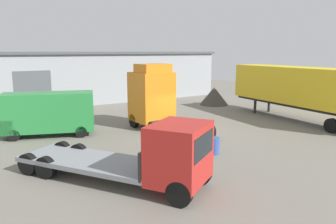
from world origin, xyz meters
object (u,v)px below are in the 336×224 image
object	(u,v)px
tractor_unit_orange	(155,98)
oil_drum	(214,146)
gravel_pile	(214,96)
container_trailer_white	(297,87)
delivery_van_green	(46,113)
flatbed_truck_red	(150,156)

from	to	relation	value
tractor_unit_orange	oil_drum	bearing A→B (deg)	173.53
oil_drum	gravel_pile	bearing A→B (deg)	48.22
tractor_unit_orange	gravel_pile	size ratio (longest dim) A/B	2.27
tractor_unit_orange	container_trailer_white	bearing A→B (deg)	-111.83
delivery_van_green	oil_drum	bearing A→B (deg)	146.81
tractor_unit_orange	gravel_pile	world-z (taller)	tractor_unit_orange
tractor_unit_orange	container_trailer_white	size ratio (longest dim) A/B	0.55
delivery_van_green	oil_drum	xyz separation A→B (m)	(6.24, -8.67, -1.05)
flatbed_truck_red	oil_drum	xyz separation A→B (m)	(4.95, 1.79, -0.83)
flatbed_truck_red	oil_drum	size ratio (longest dim) A/B	9.39
delivery_van_green	flatbed_truck_red	xyz separation A→B (m)	(1.29, -10.47, -0.22)
delivery_van_green	gravel_pile	xyz separation A→B (m)	(17.03, 3.41, -0.60)
gravel_pile	container_trailer_white	bearing A→B (deg)	-88.58
tractor_unit_orange	flatbed_truck_red	xyz separation A→B (m)	(-5.48, -8.50, -0.82)
delivery_van_green	tractor_unit_orange	bearing A→B (deg)	-175.14
flatbed_truck_red	container_trailer_white	bearing A→B (deg)	75.20
oil_drum	delivery_van_green	bearing A→B (deg)	125.74
delivery_van_green	gravel_pile	distance (m)	17.38
tractor_unit_orange	gravel_pile	bearing A→B (deg)	-64.26
gravel_pile	oil_drum	bearing A→B (deg)	-131.78
tractor_unit_orange	oil_drum	world-z (taller)	tractor_unit_orange
tractor_unit_orange	container_trailer_white	world-z (taller)	tractor_unit_orange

